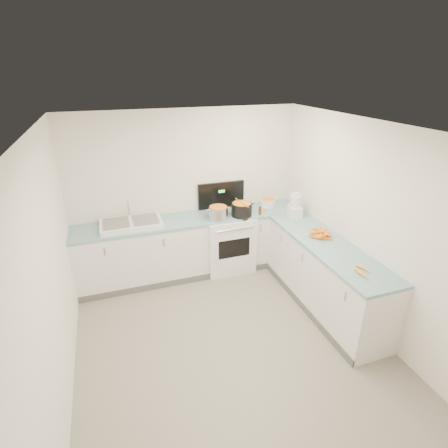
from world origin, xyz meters
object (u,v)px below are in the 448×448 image
object	(u,v)px
steel_pot	(218,213)
extract_bottle	(260,211)
black_pot	(242,210)
sink	(131,223)
mixing_bowl	(267,203)
food_processor	(295,206)
stove	(227,240)
spice_jar	(265,211)

from	to	relation	value
steel_pot	extract_bottle	size ratio (longest dim) A/B	2.52
steel_pot	black_pot	world-z (taller)	black_pot
sink	black_pot	bearing A→B (deg)	-5.67
black_pot	mixing_bowl	xyz separation A→B (m)	(0.54, 0.23, -0.03)
steel_pot	food_processor	world-z (taller)	food_processor
stove	mixing_bowl	world-z (taller)	stove
spice_jar	mixing_bowl	bearing A→B (deg)	58.22
steel_pot	extract_bottle	distance (m)	0.66
sink	steel_pot	size ratio (longest dim) A/B	2.99
sink	extract_bottle	bearing A→B (deg)	-6.43
stove	steel_pot	size ratio (longest dim) A/B	4.73
black_pot	sink	bearing A→B (deg)	174.33
extract_bottle	steel_pot	bearing A→B (deg)	175.04
spice_jar	food_processor	size ratio (longest dim) A/B	0.22
sink	mixing_bowl	bearing A→B (deg)	1.89
stove	mixing_bowl	distance (m)	0.90
sink	spice_jar	xyz separation A→B (m)	(2.02, -0.18, 0.00)
steel_pot	black_pot	distance (m)	0.37
stove	steel_pot	xyz separation A→B (m)	(-0.19, -0.14, 0.55)
stove	spice_jar	world-z (taller)	stove
extract_bottle	spice_jar	size ratio (longest dim) A/B	1.37
black_pot	steel_pot	bearing A→B (deg)	179.53
steel_pot	extract_bottle	bearing A→B (deg)	-4.96
black_pot	food_processor	world-z (taller)	food_processor
stove	sink	size ratio (longest dim) A/B	1.58
sink	steel_pot	world-z (taller)	sink
spice_jar	black_pot	bearing A→B (deg)	176.69
mixing_bowl	spice_jar	xyz separation A→B (m)	(-0.16, -0.26, -0.02)
sink	mixing_bowl	size ratio (longest dim) A/B	3.36
extract_bottle	black_pot	bearing A→B (deg)	169.19
black_pot	mixing_bowl	distance (m)	0.59
steel_pot	mixing_bowl	xyz separation A→B (m)	(0.92, 0.23, -0.03)
steel_pot	spice_jar	size ratio (longest dim) A/B	3.45
extract_bottle	food_processor	xyz separation A→B (m)	(0.47, -0.22, 0.10)
steel_pot	food_processor	distance (m)	1.16
steel_pot	mixing_bowl	bearing A→B (deg)	14.13
steel_pot	spice_jar	distance (m)	0.76
sink	black_pot	xyz separation A→B (m)	(1.63, -0.16, 0.05)
sink	extract_bottle	distance (m)	1.93
spice_jar	food_processor	world-z (taller)	food_processor
black_pot	extract_bottle	size ratio (longest dim) A/B	2.73
stove	extract_bottle	world-z (taller)	stove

